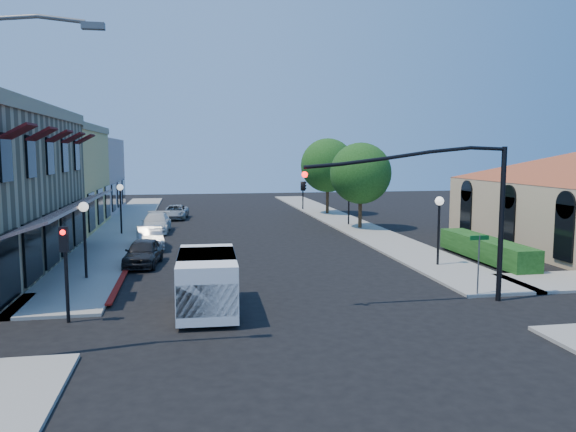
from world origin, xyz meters
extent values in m
plane|color=black|center=(0.00, 0.00, 0.00)|extent=(120.00, 120.00, 0.00)
cube|color=gray|center=(-8.75, 27.00, 0.06)|extent=(3.50, 50.00, 0.12)
cube|color=gray|center=(8.75, 27.00, 0.06)|extent=(3.50, 50.00, 0.12)
cube|color=maroon|center=(-6.90, 8.00, 0.00)|extent=(0.25, 10.00, 0.06)
cube|color=tan|center=(-10.65, 11.00, 7.80)|extent=(0.50, 18.20, 0.60)
cube|color=#561416|center=(-9.60, 11.00, 3.05)|extent=(1.75, 17.00, 0.67)
cube|color=#420D0F|center=(-9.95, 4.00, 6.55)|extent=(1.02, 1.50, 0.60)
cube|color=#420D0F|center=(-9.95, 7.40, 6.55)|extent=(1.02, 1.50, 0.60)
cube|color=#420D0F|center=(-9.95, 10.80, 6.55)|extent=(1.02, 1.50, 0.60)
cube|color=#420D0F|center=(-9.95, 14.20, 6.55)|extent=(1.02, 1.50, 0.60)
cube|color=#420D0F|center=(-9.95, 17.60, 6.55)|extent=(1.02, 1.50, 0.60)
cube|color=black|center=(-10.45, 3.50, 1.60)|extent=(0.12, 2.60, 2.60)
cube|color=black|center=(-10.45, 6.90, 1.60)|extent=(0.12, 2.60, 2.60)
cube|color=black|center=(-10.45, 10.30, 1.60)|extent=(0.12, 2.60, 2.60)
cube|color=black|center=(-10.45, 13.70, 1.60)|extent=(0.12, 2.60, 2.60)
cube|color=black|center=(-10.45, 17.10, 1.60)|extent=(0.12, 2.60, 2.60)
cube|color=tan|center=(-15.50, 26.00, 3.80)|extent=(10.00, 12.00, 7.60)
cube|color=#C19892|center=(-15.50, 38.00, 3.50)|extent=(10.00, 12.00, 7.00)
cube|color=black|center=(14.45, 6.50, 1.80)|extent=(0.12, 1.40, 2.80)
cube|color=black|center=(14.45, 11.50, 1.80)|extent=(0.12, 1.40, 2.80)
cube|color=black|center=(14.45, 16.50, 1.80)|extent=(0.12, 1.40, 2.80)
cube|color=#174212|center=(11.70, 9.00, 0.00)|extent=(1.40, 8.00, 1.10)
cylinder|color=#2F2012|center=(8.80, 22.00, 1.05)|extent=(0.28, 0.28, 2.10)
sphere|color=#174212|center=(8.80, 22.00, 4.20)|extent=(4.56, 4.56, 4.56)
cylinder|color=#2F2012|center=(8.80, 32.00, 1.14)|extent=(0.28, 0.28, 2.27)
sphere|color=#174212|center=(8.80, 32.00, 4.55)|extent=(4.94, 4.94, 4.94)
cylinder|color=black|center=(8.00, 1.50, 3.00)|extent=(0.20, 0.20, 6.00)
cylinder|color=black|center=(4.10, 1.50, 5.60)|extent=(7.80, 0.14, 0.14)
imported|color=black|center=(0.20, 1.50, 4.70)|extent=(0.20, 0.16, 1.00)
sphere|color=#FF0C0C|center=(0.20, 1.32, 5.00)|extent=(0.22, 0.22, 0.22)
cylinder|color=black|center=(-8.00, 1.50, 1.50)|extent=(0.12, 0.12, 3.00)
cube|color=black|center=(-8.00, 1.35, 2.90)|extent=(0.28, 0.22, 0.85)
sphere|color=#FF0C0C|center=(-8.00, 1.23, 3.15)|extent=(0.18, 0.18, 0.18)
cylinder|color=#595B5E|center=(-8.00, -2.00, 9.25)|extent=(3.00, 0.12, 0.12)
cube|color=#595B5E|center=(-6.30, -2.00, 9.15)|extent=(0.60, 0.25, 0.18)
cylinder|color=#595B5E|center=(7.50, 2.20, 1.25)|extent=(0.06, 0.06, 2.50)
cube|color=#0C591E|center=(7.50, 2.20, 2.40)|extent=(0.80, 0.04, 0.18)
cylinder|color=black|center=(-8.50, 8.00, 1.60)|extent=(0.12, 0.12, 3.20)
sphere|color=white|center=(-8.50, 8.00, 3.35)|extent=(0.44, 0.44, 0.44)
cylinder|color=black|center=(-8.50, 22.00, 1.60)|extent=(0.12, 0.12, 3.20)
sphere|color=white|center=(-8.50, 22.00, 3.35)|extent=(0.44, 0.44, 0.44)
cylinder|color=black|center=(8.50, 8.00, 1.60)|extent=(0.12, 0.12, 3.20)
sphere|color=white|center=(8.50, 8.00, 3.35)|extent=(0.44, 0.44, 0.44)
cylinder|color=black|center=(8.50, 24.00, 1.60)|extent=(0.12, 0.12, 3.20)
sphere|color=white|center=(8.50, 24.00, 3.35)|extent=(0.44, 0.44, 0.44)
cube|color=white|center=(-3.27, 2.00, 1.13)|extent=(2.20, 4.81, 1.94)
cube|color=white|center=(-3.34, -0.05, 1.02)|extent=(2.01, 0.71, 1.08)
cube|color=black|center=(-3.32, 0.33, 1.56)|extent=(1.83, 0.17, 0.97)
cube|color=black|center=(-3.26, 2.32, 1.62)|extent=(2.16, 2.87, 0.97)
cylinder|color=black|center=(-4.24, 0.41, 0.36)|extent=(0.29, 0.72, 0.71)
cylinder|color=black|center=(-4.13, 3.65, 0.36)|extent=(0.29, 0.72, 0.71)
cylinder|color=black|center=(-2.41, 0.35, 0.36)|extent=(0.29, 0.72, 0.71)
cylinder|color=black|center=(-2.30, 3.59, 0.36)|extent=(0.29, 0.72, 0.71)
imported|color=black|center=(-6.20, 10.96, 0.68)|extent=(2.04, 4.16, 1.37)
imported|color=#96999B|center=(-6.20, 16.14, 0.66)|extent=(1.92, 4.13, 1.31)
imported|color=silver|center=(-6.20, 22.97, 0.69)|extent=(2.17, 4.84, 1.38)
imported|color=#A2A6A7|center=(-5.00, 31.04, 0.60)|extent=(2.46, 4.51, 1.20)
camera|label=1|loc=(-3.90, -18.16, 5.81)|focal=35.00mm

